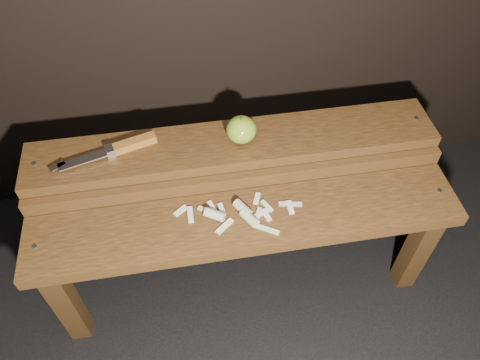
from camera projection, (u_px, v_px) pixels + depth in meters
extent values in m
plane|color=black|center=(243.00, 276.00, 1.63)|extent=(60.00, 60.00, 0.00)
cube|color=#36200D|center=(66.00, 302.00, 1.36)|extent=(0.06, 0.06, 0.38)
cube|color=#36200D|center=(417.00, 250.00, 1.48)|extent=(0.06, 0.06, 0.38)
cube|color=#462910|center=(247.00, 222.00, 1.29)|extent=(1.20, 0.20, 0.04)
cylinder|color=slate|center=(35.00, 246.00, 1.21)|extent=(0.01, 0.01, 0.00)
cylinder|color=slate|center=(440.00, 191.00, 1.33)|extent=(0.01, 0.01, 0.00)
cube|color=#36200D|center=(69.00, 212.00, 1.52)|extent=(0.06, 0.06, 0.46)
cube|color=#36200D|center=(385.00, 171.00, 1.64)|extent=(0.06, 0.06, 0.46)
cube|color=#462910|center=(240.00, 181.00, 1.33)|extent=(1.20, 0.02, 0.05)
cube|color=#462910|center=(234.00, 145.00, 1.37)|extent=(1.20, 0.18, 0.04)
cylinder|color=slate|center=(34.00, 164.00, 1.29)|extent=(0.01, 0.01, 0.00)
cylinder|color=slate|center=(416.00, 118.00, 1.41)|extent=(0.01, 0.01, 0.00)
ellipsoid|color=olive|center=(241.00, 130.00, 1.33)|extent=(0.09, 0.09, 0.08)
cylinder|color=#382314|center=(241.00, 118.00, 1.29)|extent=(0.01, 0.01, 0.01)
cube|color=brown|center=(135.00, 143.00, 1.33)|extent=(0.13, 0.06, 0.02)
cube|color=silver|center=(110.00, 151.00, 1.31)|extent=(0.03, 0.04, 0.03)
cube|color=silver|center=(82.00, 160.00, 1.29)|extent=(0.14, 0.07, 0.00)
cube|color=silver|center=(57.00, 166.00, 1.27)|extent=(0.05, 0.04, 0.00)
cube|color=beige|center=(258.00, 214.00, 1.28)|extent=(0.03, 0.05, 0.01)
cube|color=beige|center=(213.00, 208.00, 1.29)|extent=(0.03, 0.06, 0.01)
cube|color=beige|center=(257.00, 198.00, 1.31)|extent=(0.03, 0.04, 0.01)
cube|color=beige|center=(221.00, 208.00, 1.29)|extent=(0.02, 0.04, 0.01)
cube|color=beige|center=(190.00, 215.00, 1.28)|extent=(0.02, 0.05, 0.01)
cube|color=beige|center=(225.00, 226.00, 1.25)|extent=(0.05, 0.05, 0.01)
cube|color=beige|center=(266.00, 215.00, 1.28)|extent=(0.03, 0.04, 0.01)
cube|color=beige|center=(290.00, 207.00, 1.29)|extent=(0.02, 0.04, 0.01)
cube|color=beige|center=(267.00, 206.00, 1.30)|extent=(0.03, 0.04, 0.01)
cube|color=beige|center=(206.00, 210.00, 1.29)|extent=(0.05, 0.04, 0.01)
cube|color=beige|center=(181.00, 211.00, 1.29)|extent=(0.04, 0.04, 0.01)
cylinder|color=#C9BB8C|center=(215.00, 215.00, 1.26)|extent=(0.06, 0.05, 0.03)
cylinder|color=#C9BB8C|center=(243.00, 208.00, 1.28)|extent=(0.05, 0.06, 0.03)
cylinder|color=#C9BB8C|center=(249.00, 218.00, 1.26)|extent=(0.05, 0.06, 0.03)
cube|color=#BCC988|center=(290.00, 204.00, 1.30)|extent=(0.07, 0.03, 0.00)
cube|color=#BCC988|center=(268.00, 229.00, 1.25)|extent=(0.06, 0.05, 0.00)
cube|color=#BCC988|center=(260.00, 214.00, 1.28)|extent=(0.07, 0.04, 0.00)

